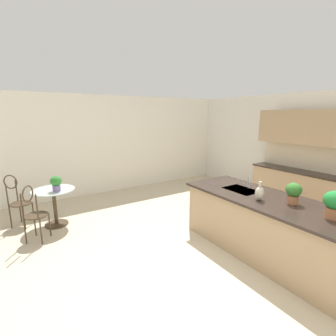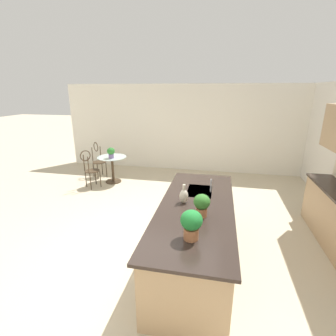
{
  "view_description": "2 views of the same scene",
  "coord_description": "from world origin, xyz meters",
  "px_view_note": "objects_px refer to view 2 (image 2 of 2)",
  "views": [
    {
      "loc": [
        2.4,
        -2.34,
        2.16
      ],
      "look_at": [
        -1.52,
        0.18,
        1.14
      ],
      "focal_mm": 25.93,
      "sensor_mm": 36.0,
      "label": 1
    },
    {
      "loc": [
        3.55,
        1.11,
        2.51
      ],
      "look_at": [
        -1.15,
        0.13,
        0.99
      ],
      "focal_mm": 26.43,
      "sensor_mm": 36.0,
      "label": 2
    }
  ],
  "objects_px": {
    "potted_plant_on_table": "(111,152)",
    "vase_on_counter": "(184,196)",
    "potted_plant_counter_far": "(191,223)",
    "bistro_table": "(113,167)",
    "chair_near_window": "(90,167)",
    "chair_by_island": "(98,158)",
    "potted_plant_counter_near": "(202,204)"
  },
  "relations": [
    {
      "from": "potted_plant_on_table",
      "to": "potted_plant_counter_near",
      "type": "height_order",
      "value": "potted_plant_counter_near"
    },
    {
      "from": "bistro_table",
      "to": "potted_plant_on_table",
      "type": "height_order",
      "value": "potted_plant_on_table"
    },
    {
      "from": "bistro_table",
      "to": "chair_by_island",
      "type": "xyz_separation_m",
      "value": [
        -0.36,
        -0.61,
        0.13
      ]
    },
    {
      "from": "potted_plant_counter_far",
      "to": "potted_plant_counter_near",
      "type": "distance_m",
      "value": 0.56
    },
    {
      "from": "potted_plant_on_table",
      "to": "potted_plant_counter_far",
      "type": "distance_m",
      "value": 4.48
    },
    {
      "from": "bistro_table",
      "to": "potted_plant_counter_near",
      "type": "relative_size",
      "value": 2.61
    },
    {
      "from": "potted_plant_on_table",
      "to": "vase_on_counter",
      "type": "height_order",
      "value": "vase_on_counter"
    },
    {
      "from": "chair_near_window",
      "to": "potted_plant_on_table",
      "type": "xyz_separation_m",
      "value": [
        -0.39,
        0.44,
        0.33
      ]
    },
    {
      "from": "bistro_table",
      "to": "potted_plant_counter_far",
      "type": "distance_m",
      "value": 4.66
    },
    {
      "from": "potted_plant_counter_far",
      "to": "bistro_table",
      "type": "bearing_deg",
      "value": -145.02
    },
    {
      "from": "bistro_table",
      "to": "chair_near_window",
      "type": "distance_m",
      "value": 0.67
    },
    {
      "from": "potted_plant_counter_near",
      "to": "chair_near_window",
      "type": "bearing_deg",
      "value": -130.95
    },
    {
      "from": "vase_on_counter",
      "to": "potted_plant_on_table",
      "type": "bearing_deg",
      "value": -139.01
    },
    {
      "from": "chair_by_island",
      "to": "vase_on_counter",
      "type": "distance_m",
      "value": 4.47
    },
    {
      "from": "chair_by_island",
      "to": "potted_plant_counter_near",
      "type": "bearing_deg",
      "value": 42.82
    },
    {
      "from": "chair_by_island",
      "to": "potted_plant_counter_far",
      "type": "xyz_separation_m",
      "value": [
        4.14,
        3.26,
        0.55
      ]
    },
    {
      "from": "chair_by_island",
      "to": "potted_plant_on_table",
      "type": "height_order",
      "value": "chair_by_island"
    },
    {
      "from": "chair_near_window",
      "to": "potted_plant_counter_far",
      "type": "xyz_separation_m",
      "value": [
        3.25,
        3.04,
        0.55
      ]
    },
    {
      "from": "potted_plant_counter_near",
      "to": "potted_plant_counter_far",
      "type": "bearing_deg",
      "value": -7.52
    },
    {
      "from": "chair_by_island",
      "to": "potted_plant_on_table",
      "type": "relative_size",
      "value": 3.57
    },
    {
      "from": "potted_plant_on_table",
      "to": "potted_plant_counter_far",
      "type": "relative_size",
      "value": 0.84
    },
    {
      "from": "bistro_table",
      "to": "vase_on_counter",
      "type": "height_order",
      "value": "vase_on_counter"
    },
    {
      "from": "chair_near_window",
      "to": "bistro_table",
      "type": "bearing_deg",
      "value": 143.09
    },
    {
      "from": "potted_plant_on_table",
      "to": "vase_on_counter",
      "type": "bearing_deg",
      "value": 40.99
    },
    {
      "from": "chair_near_window",
      "to": "potted_plant_counter_near",
      "type": "xyz_separation_m",
      "value": [
        2.7,
        3.11,
        0.52
      ]
    },
    {
      "from": "bistro_table",
      "to": "potted_plant_counter_far",
      "type": "xyz_separation_m",
      "value": [
        3.78,
        2.64,
        0.67
      ]
    },
    {
      "from": "potted_plant_counter_far",
      "to": "chair_near_window",
      "type": "bearing_deg",
      "value": -136.92
    },
    {
      "from": "chair_by_island",
      "to": "potted_plant_counter_near",
      "type": "xyz_separation_m",
      "value": [
        3.59,
        3.33,
        0.52
      ]
    },
    {
      "from": "chair_by_island",
      "to": "potted_plant_on_table",
      "type": "bearing_deg",
      "value": 52.99
    },
    {
      "from": "bistro_table",
      "to": "potted_plant_on_table",
      "type": "relative_size",
      "value": 2.74
    },
    {
      "from": "potted_plant_counter_far",
      "to": "vase_on_counter",
      "type": "height_order",
      "value": "potted_plant_counter_far"
    },
    {
      "from": "chair_near_window",
      "to": "potted_plant_counter_far",
      "type": "relative_size",
      "value": 3.01
    }
  ]
}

